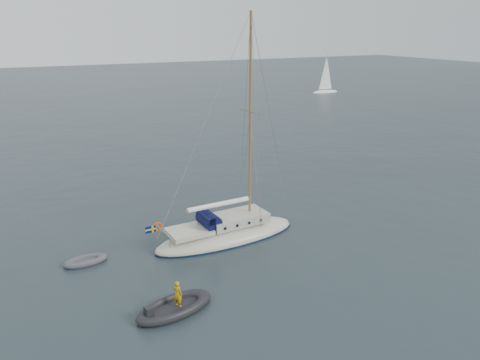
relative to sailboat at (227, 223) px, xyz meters
name	(u,v)px	position (x,y,z in m)	size (l,w,h in m)	color
ground	(245,251)	(0.26, -2.10, -1.09)	(300.00, 300.00, 0.00)	black
sailboat	(227,223)	(0.00, 0.00, 0.00)	(10.09, 3.02, 14.37)	beige
dinghy	(85,261)	(-8.59, 0.72, -0.93)	(2.49, 1.12, 0.36)	#47474C
rib	(174,307)	(-5.64, -6.07, -0.85)	(3.99, 1.81, 1.54)	black
distant_yacht_b	(326,76)	(47.42, 52.99, 2.32)	(6.02, 3.21, 7.98)	white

